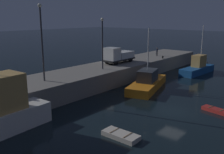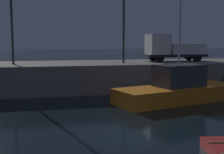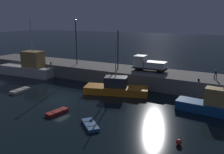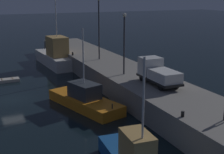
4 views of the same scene
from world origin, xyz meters
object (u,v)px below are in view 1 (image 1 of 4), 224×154
at_px(rowboat_white_mid, 121,135).
at_px(dockworker, 157,51).
at_px(lamp_post_east, 102,39).
at_px(bollard_west, 22,91).
at_px(dinghy_orange_near, 216,110).
at_px(bollard_central, 163,57).
at_px(fishing_boat_white, 198,68).
at_px(fishing_trawler_red, 147,82).
at_px(utility_truck, 118,55).
at_px(lamp_post_west, 42,37).

distance_m(rowboat_white_mid, dockworker, 31.04).
bearing_deg(lamp_post_east, bollard_west, -171.81).
height_order(dinghy_orange_near, bollard_west, bollard_west).
bearing_deg(rowboat_white_mid, bollard_central, 22.39).
distance_m(fishing_boat_white, dinghy_orange_near, 19.49).
relative_size(rowboat_white_mid, bollard_central, 7.23).
bearing_deg(dinghy_orange_near, fishing_trawler_red, 74.40).
bearing_deg(bollard_central, utility_truck, 160.16).
height_order(rowboat_white_mid, bollard_west, bollard_west).
bearing_deg(fishing_boat_white, bollard_west, 170.07).
bearing_deg(bollard_west, bollard_central, 0.40).
height_order(rowboat_white_mid, dockworker, dockworker).
distance_m(fishing_trawler_red, utility_truck, 8.39).
xyz_separation_m(fishing_trawler_red, dinghy_orange_near, (-2.95, -10.58, -0.74)).
xyz_separation_m(lamp_post_east, bollard_central, (14.38, -1.85, -4.09)).
bearing_deg(bollard_central, fishing_boat_white, -65.48).
height_order(fishing_boat_white, bollard_central, fishing_boat_white).
bearing_deg(fishing_boat_white, lamp_post_west, 162.95).
bearing_deg(dockworker, utility_truck, 175.86).
distance_m(fishing_boat_white, dockworker, 8.46).
xyz_separation_m(lamp_post_west, dockworker, (26.11, -0.04, -4.26)).
height_order(utility_truck, bollard_west, utility_truck).
bearing_deg(fishing_boat_white, lamp_post_east, 156.13).
bearing_deg(utility_truck, fishing_boat_white, -37.49).
distance_m(lamp_post_east, bollard_central, 15.06).
distance_m(rowboat_white_mid, bollard_central, 28.10).
height_order(lamp_post_east, bollard_central, lamp_post_east).
xyz_separation_m(lamp_post_west, bollard_west, (-4.56, -2.71, -4.91)).
xyz_separation_m(rowboat_white_mid, lamp_post_east, (11.50, 12.51, 6.58)).
height_order(fishing_trawler_red, fishing_boat_white, fishing_trawler_red).
relative_size(lamp_post_east, utility_truck, 1.21).
distance_m(fishing_trawler_red, rowboat_white_mid, 15.62).
distance_m(fishing_boat_white, utility_truck, 14.91).
bearing_deg(bollard_central, bollard_west, -179.60).
bearing_deg(dockworker, dinghy_orange_near, -134.08).
relative_size(fishing_trawler_red, utility_truck, 1.72).
distance_m(lamp_post_west, bollard_west, 7.23).
distance_m(rowboat_white_mid, lamp_post_east, 18.22).
distance_m(lamp_post_west, bollard_central, 24.67).
height_order(fishing_boat_white, rowboat_white_mid, fishing_boat_white).
distance_m(dinghy_orange_near, bollard_west, 20.35).
relative_size(fishing_boat_white, dockworker, 5.56).
relative_size(fishing_boat_white, bollard_central, 19.53).
height_order(dinghy_orange_near, lamp_post_west, lamp_post_west).
bearing_deg(lamp_post_west, bollard_west, -149.30).
height_order(lamp_post_east, utility_truck, lamp_post_east).
bearing_deg(bollard_central, dinghy_orange_near, -134.70).
relative_size(utility_truck, dockworker, 3.83).
distance_m(fishing_trawler_red, lamp_post_west, 15.59).
relative_size(fishing_trawler_red, fishing_boat_white, 1.18).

